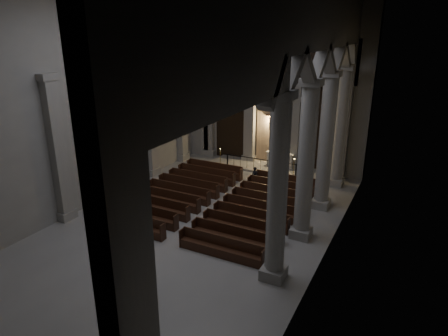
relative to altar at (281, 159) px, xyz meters
The scene contains 11 objects.
room 13.22m from the altar, 94.88° to the right, with size 24.00×24.10×12.00m.
sanctuary_wall 6.00m from the altar, 162.71° to the left, with size 14.00×0.77×12.00m.
right_arcade 13.02m from the altar, 65.38° to the right, with size 1.00×24.00×12.00m.
left_pilasters 11.39m from the altar, 134.90° to the right, with size 0.60×13.00×8.03m.
sanctuary_step 1.31m from the altar, 146.47° to the right, with size 8.50×2.60×0.15m, color gray.
altar is the anchor object (origin of this frame).
altar_rail 1.99m from the altar, 118.84° to the right, with size 5.51×0.09×1.08m.
candle_stand_left 4.63m from the altar, 151.73° to the right, with size 0.27×0.27×1.57m.
candle_stand_right 2.68m from the altar, 51.01° to the right, with size 0.27×0.27×1.59m.
pews 8.62m from the altar, 96.40° to the right, with size 9.73×9.80×0.97m.
worshipper 4.37m from the altar, 94.01° to the right, with size 0.48×0.32×1.33m, color black.
Camera 1 is at (10.26, -16.47, 10.16)m, focal length 32.00 mm.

